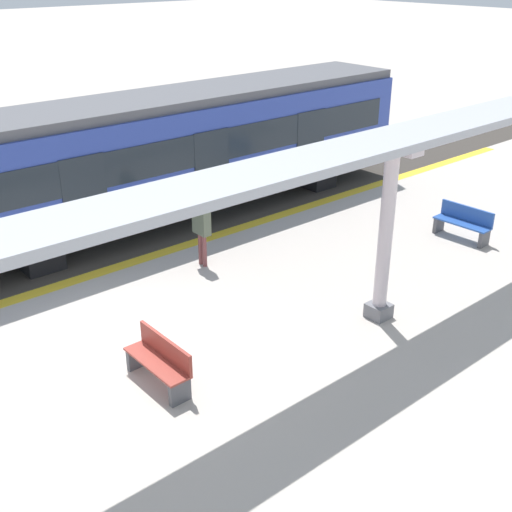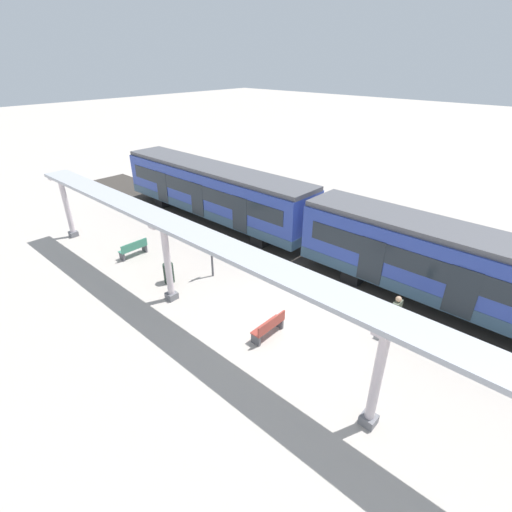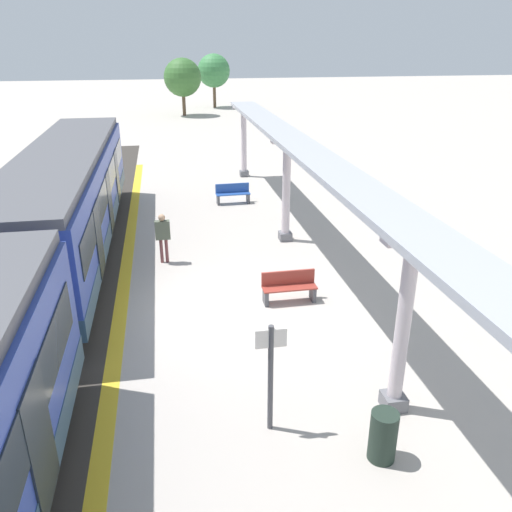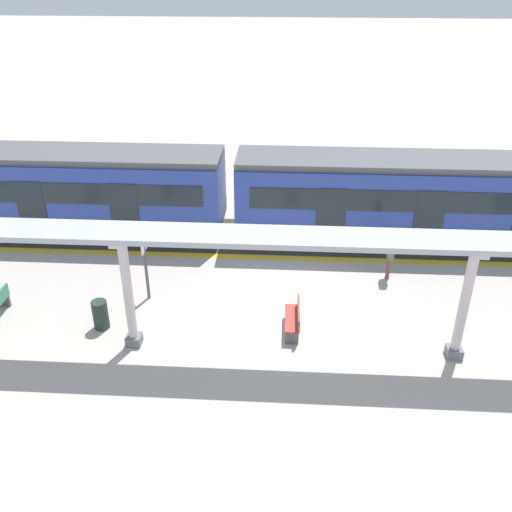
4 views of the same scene
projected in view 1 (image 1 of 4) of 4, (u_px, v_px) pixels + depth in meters
name	position (u px, v px, depth m)	size (l,w,h in m)	color
ground_plane	(107.00, 345.00, 12.29)	(176.00, 176.00, 0.00)	#B3AA9F
tactile_edge_strip	(43.00, 290.00, 14.30)	(0.37, 36.24, 0.01)	gold
trackbed	(12.00, 264.00, 15.54)	(3.20, 48.24, 0.01)	#38332D
train_far_carriage	(184.00, 153.00, 17.75)	(2.65, 14.52, 3.48)	#2B409C
canopy_pillar_third	(385.00, 235.00, 12.49)	(1.10, 0.44, 3.63)	slate
canopy_beam	(181.00, 196.00, 8.96)	(1.20, 29.36, 0.16)	#A8AAB2
bench_near_end	(160.00, 361.00, 11.04)	(1.50, 0.45, 0.86)	#95362C
bench_mid_platform	(463.00, 222.00, 16.80)	(1.51, 0.49, 0.86)	#264E9F
passenger_waiting_near_edge	(202.00, 225.00, 15.07)	(0.48, 0.22, 1.65)	brown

